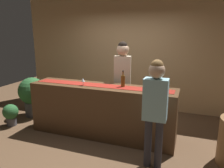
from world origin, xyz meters
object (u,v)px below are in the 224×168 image
bartender (122,74)px  potted_plant_small (11,113)px  wine_glass_near_customer (146,85)px  wine_bottle_amber (123,81)px  potted_plant_tall (32,94)px  customer_sipping (155,104)px  wine_bottle_green (160,83)px  wine_glass_mid_counter (83,80)px

bartender → potted_plant_small: 2.57m
wine_glass_near_customer → bartender: size_ratio=0.08×
wine_bottle_amber → bartender: bartender is taller
bartender → potted_plant_tall: bartender is taller
bartender → potted_plant_tall: (-2.21, -0.19, -0.60)m
customer_sipping → potted_plant_small: customer_sipping is taller
customer_sipping → bartender: bearing=124.4°
potted_plant_tall → wine_bottle_green: bearing=-5.5°
wine_glass_near_customer → wine_glass_mid_counter: (-1.19, -0.05, 0.00)m
wine_glass_mid_counter → bartender: bartender is taller
wine_bottle_green → customer_sipping: (0.05, -0.79, -0.12)m
wine_bottle_amber → wine_glass_near_customer: bearing=-14.9°
potted_plant_small → customer_sipping: bearing=-7.7°
wine_bottle_amber → customer_sipping: (0.72, -0.75, -0.12)m
customer_sipping → potted_plant_tall: (-3.10, 1.08, -0.46)m
potted_plant_tall → bartender: bearing=4.9°
wine_glass_near_customer → bartender: bearing=134.5°
wine_glass_near_customer → wine_glass_mid_counter: 1.19m
wine_glass_near_customer → bartender: 0.90m
wine_glass_near_customer → customer_sipping: 0.69m
wine_bottle_green → potted_plant_small: wine_bottle_green is taller
bartender → potted_plant_tall: 2.30m
wine_bottle_amber → bartender: size_ratio=0.17×
wine_bottle_amber → wine_glass_near_customer: size_ratio=2.10×
potted_plant_small → bartender: bearing=20.5°
wine_glass_near_customer → customer_sipping: size_ratio=0.09×
wine_bottle_green → customer_sipping: customer_sipping is taller
wine_bottle_amber → wine_bottle_green: same height
wine_glass_mid_counter → wine_glass_near_customer: bearing=2.4°
customer_sipping → potted_plant_tall: 3.32m
bartender → potted_plant_tall: bearing=-7.6°
potted_plant_tall → wine_glass_near_customer: bearing=-9.1°
potted_plant_small → wine_bottle_amber: bearing=7.6°
wine_glass_near_customer → potted_plant_tall: size_ratio=0.15×
wine_glass_mid_counter → potted_plant_tall: size_ratio=0.15×
wine_bottle_amber → bartender: (-0.17, 0.52, 0.02)m
wine_bottle_green → potted_plant_tall: 3.12m
wine_glass_near_customer → potted_plant_small: 3.03m
wine_bottle_amber → wine_bottle_green: (0.67, 0.04, 0.00)m
wine_glass_near_customer → bartender: (-0.63, 0.64, 0.02)m
potted_plant_tall → wine_bottle_amber: bearing=-7.9°
bartender → customer_sipping: 1.56m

